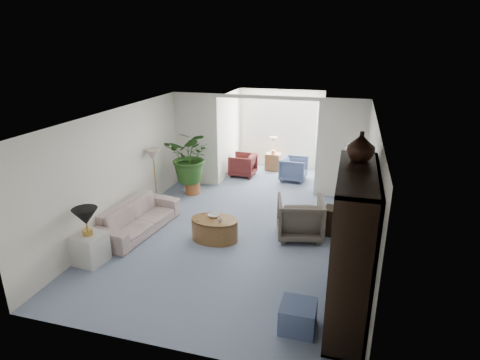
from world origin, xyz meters
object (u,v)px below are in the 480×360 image
(coffee_bowl, at_px, (214,216))
(coffee_cup, at_px, (220,220))
(sunroom_table, at_px, (273,162))
(floor_lamp, at_px, (153,155))
(sunroom_chair_blue, at_px, (294,169))
(coffee_table, at_px, (215,229))
(sunroom_chair_maroon, at_px, (243,165))
(plant_pot, at_px, (192,187))
(entertainment_cabinet, at_px, (351,246))
(side_table_dark, at_px, (336,221))
(framed_picture, at_px, (370,173))
(sofa, at_px, (138,218))
(table_lamp, at_px, (85,217))
(wingback_chair, at_px, (300,218))
(cabinet_urn, at_px, (361,146))
(end_table, at_px, (90,249))
(ottoman, at_px, (298,316))

(coffee_bowl, height_order, coffee_cup, coffee_cup)
(coffee_cup, height_order, sunroom_table, coffee_cup)
(floor_lamp, relative_size, sunroom_chair_blue, 0.49)
(coffee_table, xyz_separation_m, sunroom_chair_maroon, (-0.51, 3.99, 0.10))
(coffee_cup, xyz_separation_m, plant_pot, (-1.55, 2.35, -0.33))
(coffee_table, height_order, entertainment_cabinet, entertainment_cabinet)
(coffee_bowl, height_order, side_table_dark, side_table_dark)
(framed_picture, bearing_deg, plant_pot, 150.83)
(sunroom_chair_blue, relative_size, sunroom_table, 1.39)
(sofa, height_order, side_table_dark, sofa)
(table_lamp, xyz_separation_m, sunroom_table, (2.10, 6.16, -0.64))
(table_lamp, height_order, sunroom_chair_maroon, table_lamp)
(framed_picture, distance_m, wingback_chair, 1.89)
(side_table_dark, distance_m, plant_pot, 3.95)
(sunroom_chair_blue, bearing_deg, coffee_table, 168.35)
(sunroom_table, bearing_deg, sofa, -111.62)
(sunroom_chair_maroon, distance_m, sunroom_table, 1.06)
(sofa, bearing_deg, sunroom_chair_blue, -26.42)
(floor_lamp, distance_m, plant_pot, 1.54)
(sunroom_chair_maroon, bearing_deg, floor_lamp, -26.05)
(plant_pot, relative_size, sunroom_chair_blue, 0.55)
(floor_lamp, distance_m, side_table_dark, 4.39)
(sofa, xyz_separation_m, coffee_cup, (1.81, -0.03, 0.19))
(table_lamp, relative_size, cabinet_urn, 1.07)
(table_lamp, bearing_deg, sunroom_table, 71.13)
(end_table, relative_size, coffee_table, 0.58)
(coffee_cup, xyz_separation_m, sunroom_table, (0.09, 4.84, -0.23))
(end_table, bearing_deg, coffee_table, 37.23)
(end_table, xyz_separation_m, ottoman, (3.83, -0.73, -0.08))
(coffee_bowl, height_order, sunroom_chair_maroon, sunroom_chair_maroon)
(cabinet_urn, xyz_separation_m, sunroom_table, (-2.35, 5.86, -2.14))
(table_lamp, relative_size, coffee_bowl, 2.01)
(sunroom_chair_blue, bearing_deg, sunroom_chair_maroon, 92.30)
(coffee_table, relative_size, side_table_dark, 1.65)
(coffee_table, xyz_separation_m, side_table_dark, (2.31, 0.90, 0.06))
(floor_lamp, height_order, sunroom_chair_blue, floor_lamp)
(sunroom_chair_blue, bearing_deg, coffee_cup, 170.68)
(entertainment_cabinet, bearing_deg, coffee_bowl, 146.86)
(coffee_cup, bearing_deg, entertainment_cabinet, -31.98)
(table_lamp, bearing_deg, sunroom_chair_maroon, 75.93)
(sofa, height_order, sunroom_table, sofa)
(cabinet_urn, bearing_deg, entertainment_cabinet, -90.00)
(coffee_table, xyz_separation_m, sunroom_chair_blue, (0.99, 3.99, 0.11))
(framed_picture, bearing_deg, ottoman, -112.60)
(coffee_table, distance_m, side_table_dark, 2.48)
(table_lamp, distance_m, coffee_cup, 2.44)
(table_lamp, xyz_separation_m, ottoman, (3.83, -0.73, -0.71))
(coffee_table, relative_size, cabinet_urn, 2.32)
(coffee_bowl, relative_size, plant_pot, 0.55)
(framed_picture, distance_m, entertainment_cabinet, 1.66)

